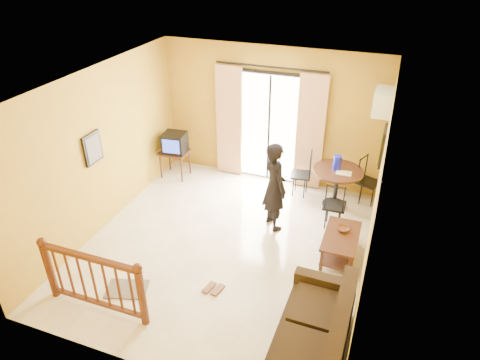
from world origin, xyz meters
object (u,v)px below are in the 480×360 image
(coffee_table, at_px, (341,242))
(standing_person, at_px, (274,186))
(television, at_px, (175,143))
(sofa, at_px, (316,338))
(dining_table, at_px, (337,178))

(coffee_table, distance_m, standing_person, 1.44)
(standing_person, bearing_deg, coffee_table, -153.84)
(television, bearing_deg, standing_person, -28.35)
(coffee_table, distance_m, sofa, 2.02)
(television, xyz_separation_m, sofa, (3.73, -3.50, -0.48))
(television, height_order, coffee_table, television)
(dining_table, distance_m, coffee_table, 1.57)
(sofa, height_order, standing_person, standing_person)
(dining_table, bearing_deg, sofa, -84.63)
(dining_table, xyz_separation_m, standing_person, (-0.93, -1.05, 0.20))
(television, relative_size, sofa, 0.28)
(coffee_table, xyz_separation_m, standing_person, (-1.26, 0.46, 0.53))
(dining_table, xyz_separation_m, sofa, (0.33, -3.52, -0.29))
(standing_person, bearing_deg, sofa, 163.08)
(television, distance_m, standing_person, 2.67)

